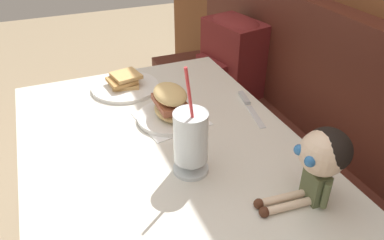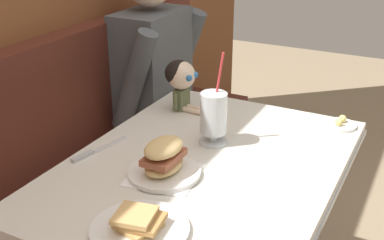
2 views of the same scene
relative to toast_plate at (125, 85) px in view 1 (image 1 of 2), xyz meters
name	(u,v)px [view 1 (image 1 of 2)]	position (x,y,z in m)	size (l,w,h in m)	color
booth_bench	(313,192)	(0.39, 0.64, -0.43)	(2.60, 0.48, 1.00)	#512319
diner_table	(165,194)	(0.39, 0.02, -0.21)	(1.11, 0.81, 0.74)	silver
toast_plate	(125,85)	(0.00, 0.00, 0.00)	(0.25, 0.25, 0.06)	white
milkshake_glass	(191,139)	(0.53, 0.05, 0.09)	(0.10, 0.10, 0.32)	silver
sandwich_plate	(171,107)	(0.27, 0.09, 0.03)	(0.23, 0.23, 0.12)	white
butter_knife	(247,103)	(0.28, 0.37, -0.01)	(0.23, 0.06, 0.01)	silver
seated_doll	(322,157)	(0.75, 0.29, 0.11)	(0.12, 0.22, 0.20)	#5B6642
backpack	(232,55)	(-0.31, 0.62, -0.10)	(0.34, 0.30, 0.41)	maroon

